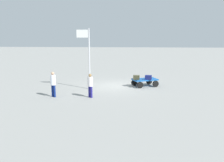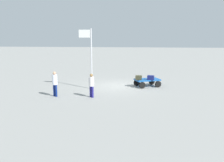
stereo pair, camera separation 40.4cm
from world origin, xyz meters
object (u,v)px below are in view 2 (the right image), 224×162
Objects in this scene: suitcase_tan at (139,78)px; suitcase_dark at (151,78)px; flagpole at (90,53)px; worker_lead at (91,84)px; worker_trailing at (55,82)px; luggage_cart at (147,81)px.

suitcase_tan is 0.91× the size of suitcase_dark.
flagpole is at bearing 13.99° from suitcase_tan.
worker_lead is 3.13m from flagpole.
flagpole is (-1.93, -2.50, 1.76)m from worker_trailing.
luggage_cart is 1.30× the size of worker_trailing.
luggage_cart is 5.40m from worker_lead.
suitcase_tan is at bearing -166.01° from flagpole.
suitcase_dark is at bearing -176.01° from suitcase_tan.
suitcase_tan reaches higher than luggage_cart.
suitcase_dark is 5.17m from flagpole.
worker_lead reaches higher than luggage_cart.
suitcase_tan is at bearing -132.83° from worker_lead.
luggage_cart is 4.24× the size of suitcase_tan.
flagpole is at bearing 12.01° from suitcase_dark.
worker_trailing is (6.33, 3.79, 0.56)m from luggage_cart.
worker_trailing reaches higher than suitcase_tan.
worker_trailing reaches higher than luggage_cart.
suitcase_dark is at bearing -152.12° from worker_trailing.
worker_lead is at bearing 40.21° from suitcase_dark.
luggage_cart is at bearing -163.66° from flagpole.
suitcase_dark is at bearing -167.99° from flagpole.
worker_lead is 2.50m from worker_trailing.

